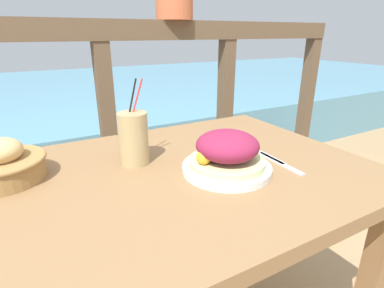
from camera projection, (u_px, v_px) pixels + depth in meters
name	position (u px, v px, depth m)	size (l,w,h in m)	color
patio_table	(172.00, 201.00, 0.87)	(1.15, 0.79, 0.71)	olive
railing_fence	(106.00, 103.00, 1.40)	(2.80, 0.08, 1.14)	brown
sea_backdrop	(59.00, 107.00, 3.64)	(12.00, 4.00, 0.46)	#568EA8
salad_plate	(227.00, 155.00, 0.83)	(0.25, 0.25, 0.12)	silver
drink_glass	(134.00, 138.00, 0.87)	(0.09, 0.09, 0.25)	tan
bread_basket	(3.00, 164.00, 0.78)	(0.21, 0.21, 0.12)	olive
fork	(280.00, 163.00, 0.89)	(0.02, 0.18, 0.00)	silver
knife	(264.00, 154.00, 0.96)	(0.02, 0.18, 0.00)	silver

